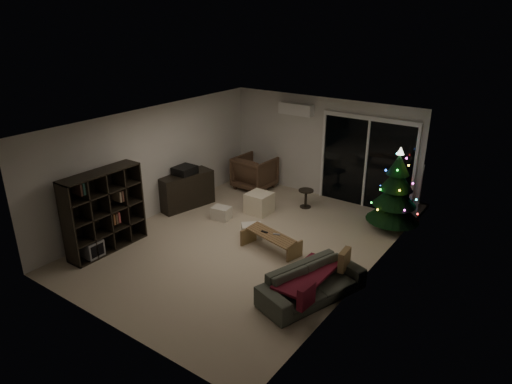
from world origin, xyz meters
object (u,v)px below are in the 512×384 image
(armchair, at_px, (255,173))
(sofa, at_px, (312,283))
(coffee_table, at_px, (271,243))
(bookshelf, at_px, (98,209))
(christmas_tree, at_px, (396,189))
(media_cabinet, at_px, (186,190))

(armchair, height_order, sofa, armchair)
(sofa, distance_m, coffee_table, 1.70)
(bookshelf, relative_size, armchair, 1.69)
(sofa, height_order, christmas_tree, christmas_tree)
(media_cabinet, bearing_deg, bookshelf, -77.45)
(sofa, xyz_separation_m, christmas_tree, (0.16, 3.27, 0.65))
(armchair, height_order, christmas_tree, christmas_tree)
(media_cabinet, height_order, christmas_tree, christmas_tree)
(bookshelf, height_order, media_cabinet, bookshelf)
(media_cabinet, height_order, armchair, armchair)
(media_cabinet, distance_m, armchair, 2.05)
(christmas_tree, bearing_deg, coffee_table, -124.00)
(media_cabinet, bearing_deg, armchair, 84.54)
(armchair, distance_m, christmas_tree, 3.87)
(coffee_table, distance_m, christmas_tree, 2.93)
(armchair, distance_m, coffee_table, 3.44)
(bookshelf, distance_m, christmas_tree, 6.09)
(bookshelf, relative_size, media_cabinet, 1.21)
(bookshelf, distance_m, armchair, 4.45)
(bookshelf, xyz_separation_m, armchair, (0.63, 4.39, -0.37))
(christmas_tree, bearing_deg, media_cabinet, -159.11)
(armchair, xyz_separation_m, christmas_tree, (3.83, -0.24, 0.48))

